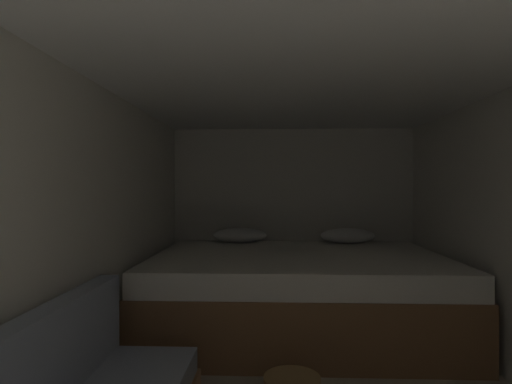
# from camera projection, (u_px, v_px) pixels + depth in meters

# --- Properties ---
(wall_back) EXTENTS (2.79, 0.05, 1.95)m
(wall_back) POSITION_uv_depth(u_px,v_px,m) (292.00, 215.00, 4.77)
(wall_back) COLOR silver
(wall_back) RESTS_ON ground
(wall_left) EXTENTS (0.05, 4.83, 1.95)m
(wall_left) POSITION_uv_depth(u_px,v_px,m) (71.00, 242.00, 2.39)
(wall_left) COLOR silver
(wall_left) RESTS_ON ground
(ceiling_slab) EXTENTS (2.79, 4.83, 0.05)m
(ceiling_slab) POSITION_uv_depth(u_px,v_px,m) (313.00, 63.00, 2.32)
(ceiling_slab) COLOR white
(ceiling_slab) RESTS_ON wall_left
(bed) EXTENTS (2.57, 1.86, 0.85)m
(bed) POSITION_uv_depth(u_px,v_px,m) (297.00, 291.00, 3.78)
(bed) COLOR brown
(bed) RESTS_ON ground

